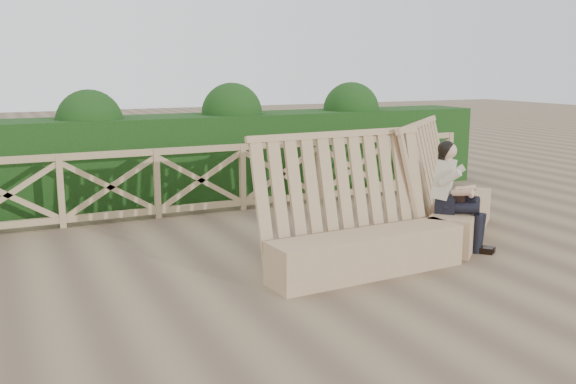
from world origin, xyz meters
name	(u,v)px	position (x,y,z in m)	size (l,w,h in m)	color
ground	(296,276)	(0.00, 0.00, 0.00)	(60.00, 60.00, 0.00)	brown
bench	(414,221)	(1.80, 0.24, 0.41)	(4.41, 2.38, 1.62)	#9F7A5A
woman	(453,191)	(2.33, 0.15, 0.77)	(0.74, 0.82, 1.42)	black
guardrail	(201,180)	(0.00, 3.50, 0.55)	(10.10, 0.09, 1.10)	#978258
hedge	(180,158)	(0.00, 4.70, 0.75)	(12.00, 1.20, 1.50)	black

